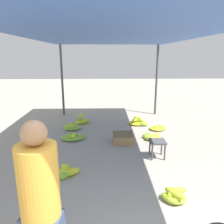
% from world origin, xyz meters
% --- Properties ---
extents(canopy_post_back_left, '(0.08, 0.08, 2.58)m').
position_xyz_m(canopy_post_back_left, '(-1.74, 6.97, 1.29)').
color(canopy_post_back_left, '#4C4C51').
rests_on(canopy_post_back_left, ground).
extents(canopy_post_back_right, '(0.08, 0.08, 2.58)m').
position_xyz_m(canopy_post_back_right, '(1.74, 6.97, 1.29)').
color(canopy_post_back_right, '#4C4C51').
rests_on(canopy_post_back_right, ground).
extents(canopy_tarp, '(3.89, 7.07, 0.04)m').
position_xyz_m(canopy_tarp, '(0.00, 3.63, 2.60)').
color(canopy_tarp, '#33569E').
rests_on(canopy_tarp, canopy_post_front_left).
extents(vendor_foreground, '(0.39, 0.39, 1.69)m').
position_xyz_m(vendor_foreground, '(-0.74, 0.60, 0.88)').
color(vendor_foreground, '#384766').
rests_on(vendor_foreground, ground).
extents(stool, '(0.34, 0.34, 0.40)m').
position_xyz_m(stool, '(0.98, 3.30, 0.32)').
color(stool, '#4C4C4C').
rests_on(stool, ground).
extents(banana_pile_left_0, '(0.65, 0.53, 0.20)m').
position_xyz_m(banana_pile_left_0, '(-1.04, 4.43, 0.07)').
color(banana_pile_left_0, yellow).
rests_on(banana_pile_left_0, ground).
extents(banana_pile_left_1, '(0.51, 0.51, 0.15)m').
position_xyz_m(banana_pile_left_1, '(-0.91, 2.62, 0.06)').
color(banana_pile_left_1, '#8BBC33').
rests_on(banana_pile_left_1, ground).
extents(banana_pile_left_2, '(0.53, 0.47, 0.20)m').
position_xyz_m(banana_pile_left_2, '(-1.18, 5.25, 0.08)').
color(banana_pile_left_2, '#A2C52F').
rests_on(banana_pile_left_2, ground).
extents(banana_pile_left_3, '(0.47, 0.46, 0.33)m').
position_xyz_m(banana_pile_left_3, '(-0.93, 5.88, 0.10)').
color(banana_pile_left_3, '#C6D429').
rests_on(banana_pile_left_3, ground).
extents(banana_pile_right_0, '(0.61, 0.62, 0.28)m').
position_xyz_m(banana_pile_right_0, '(0.93, 5.66, 0.08)').
color(banana_pile_right_0, '#98C131').
rests_on(banana_pile_right_0, ground).
extents(banana_pile_right_1, '(0.45, 0.36, 0.22)m').
position_xyz_m(banana_pile_right_1, '(0.91, 1.79, 0.10)').
color(banana_pile_right_1, yellow).
rests_on(banana_pile_right_1, ground).
extents(banana_pile_right_2, '(0.52, 0.48, 0.17)m').
position_xyz_m(banana_pile_right_2, '(1.44, 5.13, 0.06)').
color(banana_pile_right_2, '#A0C42F').
rests_on(banana_pile_right_2, ground).
extents(banana_pile_right_3, '(0.53, 0.63, 0.15)m').
position_xyz_m(banana_pile_right_3, '(1.08, 4.38, 0.06)').
color(banana_pile_right_3, yellow).
rests_on(banana_pile_right_3, ground).
extents(crate_near, '(0.52, 0.52, 0.23)m').
position_xyz_m(crate_near, '(0.29, 4.20, 0.11)').
color(crate_near, '#9E7A4C').
rests_on(crate_near, ground).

